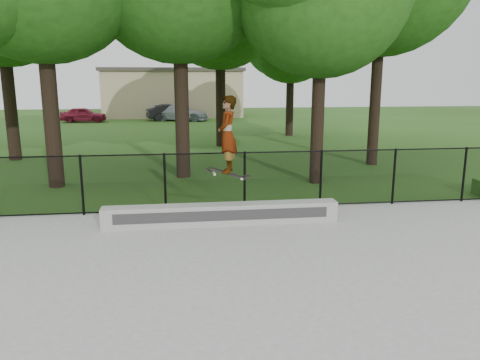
# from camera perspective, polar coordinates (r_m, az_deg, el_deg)

# --- Properties ---
(ground) EXTENTS (100.00, 100.00, 0.00)m
(ground) POSITION_cam_1_polar(r_m,az_deg,el_deg) (6.71, 7.99, -17.74)
(ground) COLOR #2D5016
(ground) RESTS_ON ground
(concrete_slab) EXTENTS (14.00, 12.00, 0.06)m
(concrete_slab) POSITION_cam_1_polar(r_m,az_deg,el_deg) (6.69, 8.00, -17.52)
(concrete_slab) COLOR gray
(concrete_slab) RESTS_ON ground
(grind_ledge) EXTENTS (5.39, 0.40, 0.48)m
(grind_ledge) POSITION_cam_1_polar(r_m,az_deg,el_deg) (10.76, -2.24, -4.18)
(grind_ledge) COLOR #A5A5A0
(grind_ledge) RESTS_ON concrete_slab
(car_a) EXTENTS (3.53, 1.60, 1.18)m
(car_a) POSITION_cam_1_polar(r_m,az_deg,el_deg) (39.24, -18.55, 7.57)
(car_a) COLOR maroon
(car_a) RESTS_ON ground
(car_b) EXTENTS (3.82, 2.13, 1.31)m
(car_b) POSITION_cam_1_polar(r_m,az_deg,el_deg) (39.26, -8.38, 8.16)
(car_b) COLOR black
(car_b) RESTS_ON ground
(car_c) EXTENTS (4.41, 2.90, 1.28)m
(car_c) POSITION_cam_1_polar(r_m,az_deg,el_deg) (38.81, -7.23, 8.13)
(car_c) COLOR #99A5AD
(car_c) RESTS_ON ground
(skater_airborne) EXTENTS (0.81, 0.68, 1.90)m
(skater_airborne) POSITION_cam_1_polar(r_m,az_deg,el_deg) (10.27, -1.53, 5.38)
(skater_airborne) COLOR black
(skater_airborne) RESTS_ON ground
(chainlink_fence) EXTENTS (16.06, 0.06, 1.50)m
(chainlink_fence) POSITION_cam_1_polar(r_m,az_deg,el_deg) (11.87, 0.57, -0.07)
(chainlink_fence) COLOR black
(chainlink_fence) RESTS_ON concrete_slab
(distant_building) EXTENTS (12.40, 6.40, 4.30)m
(distant_building) POSITION_cam_1_polar(r_m,az_deg,el_deg) (43.60, -8.13, 10.54)
(distant_building) COLOR tan
(distant_building) RESTS_ON ground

